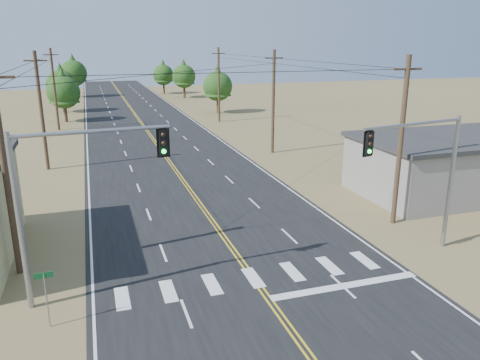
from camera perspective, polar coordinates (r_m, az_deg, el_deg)
name	(u,v)px	position (r m, az deg, el deg)	size (l,w,h in m)	color
road	(172,165)	(42.50, -8.30, 1.78)	(15.00, 200.00, 0.02)	black
building_right	(461,165)	(37.95, 25.36, 1.68)	(15.00, 8.00, 4.00)	gray
utility_pole_left_near	(5,170)	(23.59, -26.72, 1.12)	(1.80, 0.30, 10.00)	#4C3826
utility_pole_left_mid	(41,111)	(43.14, -23.06, 7.79)	(1.80, 0.30, 10.00)	#4C3826
utility_pole_left_far	(55,89)	(62.97, -21.67, 10.28)	(1.80, 0.30, 10.00)	#4C3826
utility_pole_right_near	(401,141)	(28.91, 19.00, 4.53)	(1.80, 0.30, 10.00)	#4C3826
utility_pole_right_mid	(273,101)	(46.26, 4.08, 9.55)	(1.80, 0.30, 10.00)	#4C3826
utility_pole_right_far	(219,84)	(65.15, -2.60, 11.56)	(1.80, 0.30, 10.00)	#4C3826
signal_mast_left	(65,187)	(20.05, -20.56, -0.85)	(6.31, 0.71, 7.43)	gray
signal_mast_right	(429,164)	(25.06, 22.01, 1.87)	(6.25, 1.43, 7.12)	gray
street_sign	(46,291)	(19.71, -22.61, -12.36)	(0.69, 0.06, 2.33)	gray
tree_left_near	(63,89)	(69.36, -20.75, 10.33)	(4.42, 4.42, 7.37)	#3F2D1E
tree_left_mid	(61,82)	(79.32, -20.96, 11.08)	(4.60, 4.60, 7.66)	#3F2D1E
tree_left_far	(73,71)	(100.77, -19.67, 12.46)	(5.16, 5.16, 8.60)	#3F2D1E
tree_right_near	(218,83)	(73.44, -2.74, 11.69)	(4.49, 4.49, 7.49)	#3F2D1E
tree_right_mid	(184,74)	(95.12, -6.87, 12.72)	(4.56, 4.56, 7.60)	#3F2D1E
tree_right_far	(163,73)	(103.14, -9.35, 12.77)	(4.33, 4.33, 7.22)	#3F2D1E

